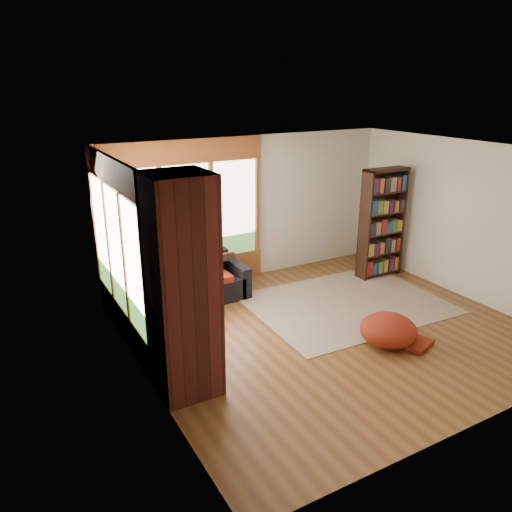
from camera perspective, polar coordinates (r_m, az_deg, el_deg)
name	(u,v)px	position (r m, az deg, el deg)	size (l,w,h in m)	color
floor	(330,330)	(7.55, 8.44, -8.33)	(5.50, 5.50, 0.00)	#5A3519
ceiling	(340,152)	(6.76, 9.54, 11.59)	(5.50, 5.50, 0.00)	white
wall_back	(249,209)	(9.06, -0.79, 5.44)	(5.50, 0.04, 2.60)	silver
wall_front	(491,316)	(5.46, 25.31, -6.25)	(5.50, 0.04, 2.60)	silver
wall_left	(142,284)	(5.85, -12.88, -3.09)	(0.04, 5.00, 2.60)	silver
wall_right	(468,221)	(8.96, 23.02, 3.71)	(0.04, 5.00, 2.60)	silver
windows_back	(188,215)	(8.53, -7.82, 4.72)	(2.82, 0.10, 1.90)	#954F25
windows_left	(117,250)	(6.93, -15.59, 0.70)	(0.10, 2.62, 1.90)	#954F25
roller_blind	(102,207)	(7.61, -17.20, 5.34)	(0.03, 0.72, 0.90)	#798A55
brick_chimney	(182,288)	(5.64, -8.44, -3.66)	(0.70, 0.70, 2.60)	#471914
sectional_sofa	(164,296)	(7.94, -10.46, -4.57)	(2.20, 2.20, 0.80)	black
area_rug	(347,304)	(8.42, 10.33, -5.36)	(3.08, 2.36, 0.01)	beige
bookshelf	(382,223)	(9.44, 14.20, 3.63)	(0.87, 0.29, 2.03)	black
pouf	(388,329)	(7.25, 14.89, -8.08)	(0.79, 0.79, 0.43)	maroon
dog_tan	(192,265)	(7.81, -7.30, -1.01)	(1.00, 0.87, 0.49)	brown
dog_brindle	(158,282)	(7.31, -11.11, -2.93)	(0.55, 0.83, 0.44)	#372C1B
throw_pillows	(161,264)	(7.90, -10.77, -0.88)	(1.98, 1.68, 0.45)	black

